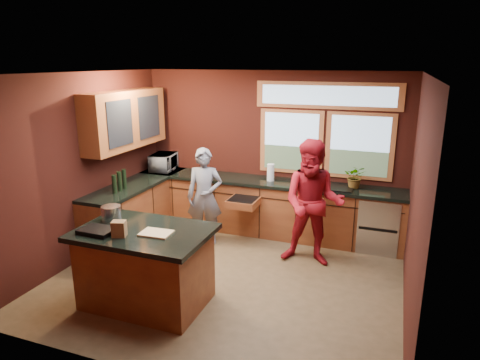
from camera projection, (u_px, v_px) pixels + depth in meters
The scene contains 14 objects.
floor at pixel (228, 277), 5.82m from camera, with size 4.50×4.50×0.00m, color brown.
room_shell at pixel (195, 140), 5.83m from camera, with size 4.52×4.02×2.71m.
back_counter at pixel (276, 208), 7.16m from camera, with size 4.50×0.64×0.93m.
left_counter at pixel (138, 209), 7.12m from camera, with size 0.64×2.30×0.93m.
island at pixel (146, 266), 5.10m from camera, with size 1.55×1.05×0.95m.
person_grey at pixel (205, 197), 6.75m from camera, with size 0.57×0.37×1.55m, color slate.
person_red at pixel (313, 203), 6.01m from camera, with size 0.88×0.69×1.82m, color maroon.
microwave at pixel (164, 162), 7.71m from camera, with size 0.55×0.37×0.30m, color #999999.
potted_plant at pixel (355, 177), 6.62m from camera, with size 0.32×0.28×0.36m, color #999999.
paper_towel at pixel (271, 172), 7.04m from camera, with size 0.12×0.12×0.28m, color silver.
cutting_board at pixel (156, 233), 4.86m from camera, with size 0.35×0.25×0.02m, color tan.
stock_pot at pixel (111, 213), 5.27m from camera, with size 0.24×0.24×0.18m, color silver.
paper_bag at pixel (119, 229), 4.77m from camera, with size 0.15×0.12×0.18m, color brown.
black_tray at pixel (97, 231), 4.89m from camera, with size 0.40×0.28×0.05m, color black.
Camera 1 is at (1.98, -4.87, 2.85)m, focal length 32.00 mm.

